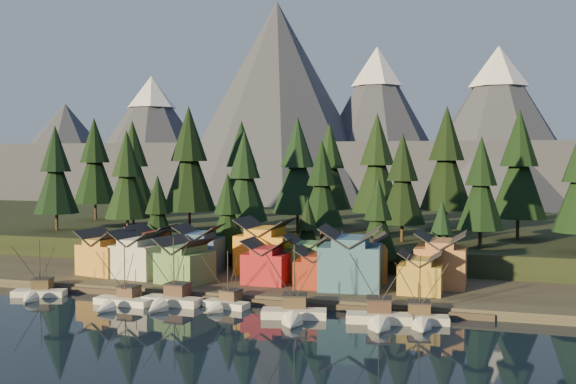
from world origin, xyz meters
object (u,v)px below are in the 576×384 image
(boat_5, at_px, (379,307))
(house_back_1, at_px, (199,248))
(house_front_0, at_px, (105,251))
(house_back_0, at_px, (152,246))
(boat_0, at_px, (37,286))
(boat_2, at_px, (169,292))
(boat_3, at_px, (223,296))
(boat_1, at_px, (119,294))
(boat_6, at_px, (420,310))
(boat_4, at_px, (294,304))
(house_front_1, at_px, (139,252))

(boat_5, height_order, house_back_1, boat_5)
(house_front_0, relative_size, house_back_1, 1.07)
(house_front_0, distance_m, house_back_0, 9.63)
(boat_5, bearing_deg, boat_0, 170.51)
(boat_2, relative_size, house_back_0, 1.39)
(boat_0, height_order, boat_3, boat_0)
(boat_1, distance_m, boat_6, 47.80)
(boat_1, distance_m, boat_2, 8.06)
(boat_0, distance_m, house_front_0, 16.55)
(boat_0, distance_m, house_back_0, 25.49)
(boat_0, height_order, boat_4, boat_4)
(boat_3, height_order, house_front_1, house_front_1)
(boat_2, bearing_deg, house_front_1, 137.21)
(boat_0, xyz_separation_m, house_front_1, (11.32, 14.90, 4.09))
(boat_1, bearing_deg, house_back_1, 86.01)
(boat_2, distance_m, boat_6, 40.05)
(boat_3, relative_size, boat_6, 0.92)
(boat_1, height_order, house_back_0, house_back_0)
(house_back_0, bearing_deg, boat_4, -34.50)
(house_back_0, relative_size, house_back_1, 0.95)
(boat_1, distance_m, boat_3, 17.15)
(boat_0, distance_m, boat_3, 33.86)
(house_front_0, bearing_deg, boat_2, -23.35)
(boat_3, height_order, house_back_0, house_back_0)
(boat_4, bearing_deg, house_back_0, 133.73)
(boat_1, distance_m, boat_4, 29.44)
(boat_3, distance_m, house_front_1, 26.52)
(boat_2, xyz_separation_m, boat_3, (9.13, 0.92, -0.33))
(boat_3, xyz_separation_m, house_back_0, (-24.45, 21.85, 4.08))
(boat_3, height_order, house_front_0, house_front_0)
(boat_0, xyz_separation_m, boat_6, (64.74, 0.18, 0.15))
(boat_6, xyz_separation_m, house_front_1, (-53.42, 14.72, 3.95))
(boat_2, height_order, house_back_1, boat_2)
(house_front_0, xyz_separation_m, house_back_1, (16.78, 6.61, 0.42))
(boat_2, bearing_deg, boat_1, -158.99)
(boat_2, distance_m, house_front_1, 19.96)
(boat_1, relative_size, house_front_0, 1.08)
(boat_2, bearing_deg, boat_0, -174.48)
(boat_4, xyz_separation_m, house_front_1, (-35.10, 16.86, 3.75))
(boat_0, height_order, house_back_1, house_back_1)
(boat_4, relative_size, boat_6, 1.12)
(boat_6, bearing_deg, house_back_1, 144.42)
(house_back_1, bearing_deg, boat_2, -83.76)
(boat_5, bearing_deg, boat_2, 168.79)
(boat_2, xyz_separation_m, house_front_1, (-13.37, 14.33, 3.76))
(boat_6, relative_size, house_front_1, 1.16)
(boat_0, distance_m, boat_1, 17.08)
(boat_1, height_order, house_front_1, house_front_1)
(boat_2, relative_size, boat_6, 1.12)
(boat_0, xyz_separation_m, boat_3, (33.83, 1.49, 0.00))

